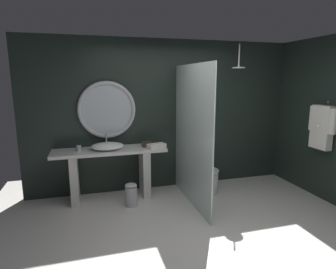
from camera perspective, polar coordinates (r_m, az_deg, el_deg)
name	(u,v)px	position (r m, az deg, el deg)	size (l,w,h in m)	color
ground_plane	(207,240)	(3.71, 7.89, -20.34)	(5.76, 5.76, 0.00)	silver
back_wall_panel	(166,115)	(5.00, -0.47, 3.91)	(4.80, 0.10, 2.60)	#1E2823
side_wall_right	(325,119)	(5.20, 29.15, 2.78)	(0.10, 2.47, 2.60)	#1E2823
vanity_counter	(110,167)	(4.68, -11.58, -6.40)	(1.79, 0.51, 0.83)	silver
vessel_sink	(107,146)	(4.58, -12.19, -2.30)	(0.52, 0.43, 0.21)	white
tumbler_cup	(79,148)	(4.59, -17.61, -2.66)	(0.07, 0.07, 0.09)	silver
tissue_box	(147,144)	(4.67, -4.25, -1.96)	(0.17, 0.12, 0.08)	#3D3323
round_wall_mirror	(107,110)	(4.73, -12.23, 4.91)	(0.94, 0.06, 0.94)	#B7B7BC
shower_glass_panel	(192,136)	(4.31, 4.86, -0.33)	(0.02, 1.56, 2.15)	silver
rain_shower_head	(239,66)	(5.00, 14.11, 13.37)	(0.22, 0.22, 0.39)	#B7B7BC
hanging_bathrobe	(322,125)	(5.05, 28.71, 1.62)	(0.20, 0.51, 0.76)	#B7B7BC
toilet	(205,177)	(5.01, 7.56, -8.50)	(0.40, 0.58, 0.56)	white
waste_bin	(131,195)	(4.47, -7.49, -11.98)	(0.18, 0.18, 0.36)	#B7B7BC
folded_hand_towel	(157,146)	(4.55, -2.33, -2.34)	(0.28, 0.16, 0.07)	silver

